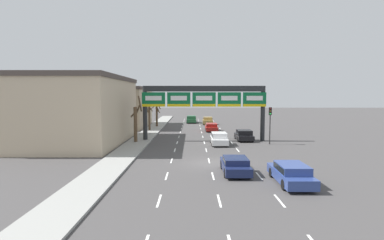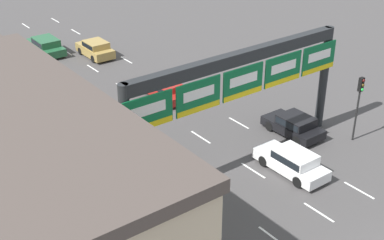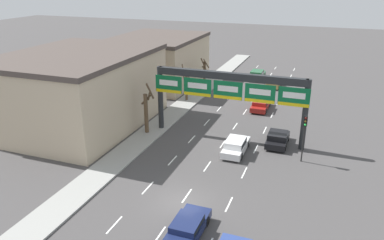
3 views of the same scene
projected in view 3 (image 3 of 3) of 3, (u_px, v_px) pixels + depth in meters
ground_plane at (182, 203)px, 27.50m from camera, size 220.00×220.00×0.00m
sidewalk_left at (90, 183)px, 30.05m from camera, size 2.80×110.00×0.15m
lane_dashes at (229, 135)px, 39.32m from camera, size 6.72×67.00×0.01m
sign_gantry at (229, 89)px, 36.53m from camera, size 15.42×0.70×6.90m
building_near at (78, 89)px, 40.90m from camera, size 13.65×17.46×8.00m
building_far at (158, 60)px, 57.22m from camera, size 12.02×14.95×7.17m
car_black at (278, 138)px, 36.66m from camera, size 1.96×4.09×1.36m
car_navy at (188, 226)px, 23.87m from camera, size 1.88×4.23×1.22m
car_red at (261, 104)px, 46.49m from camera, size 1.89×4.71×1.25m
car_gold at (274, 82)px, 55.92m from camera, size 1.89×4.15×1.48m
car_green at (257, 75)px, 60.02m from camera, size 1.99×4.87×1.46m
car_white at (236, 145)px, 35.04m from camera, size 1.84×4.58×1.43m
traffic_light_near_gantry at (305, 129)px, 32.53m from camera, size 0.30×0.35×4.34m
tree_bare_closest at (205, 73)px, 54.12m from camera, size 1.24×0.94×4.54m
tree_bare_second at (186, 83)px, 49.11m from camera, size 1.53×1.56×4.78m
tree_bare_third at (147, 110)px, 38.73m from camera, size 1.44×1.45×5.54m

